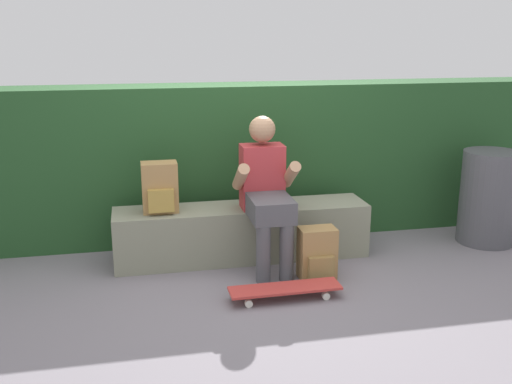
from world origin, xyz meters
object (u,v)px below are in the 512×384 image
object	(u,v)px
person_skater	(266,188)
backpack_on_bench	(160,188)
bench_main	(242,232)
backpack_on_ground	(317,254)
skateboard_near_person	(285,289)
trash_bin	(489,197)

from	to	relation	value
person_skater	backpack_on_bench	xyz separation A→B (m)	(-0.81, 0.20, -0.01)
bench_main	backpack_on_ground	distance (m)	0.72
bench_main	person_skater	bearing A→B (deg)	-53.45
skateboard_near_person	trash_bin	xyz separation A→B (m)	(2.06, 0.78, 0.34)
bench_main	person_skater	distance (m)	0.50
bench_main	backpack_on_ground	bearing A→B (deg)	-47.64
person_skater	backpack_on_bench	size ratio (longest dim) A/B	2.99
person_skater	trash_bin	distance (m)	2.08
bench_main	trash_bin	xyz separation A→B (m)	(2.21, -0.06, 0.19)
person_skater	backpack_on_ground	distance (m)	0.65
skateboard_near_person	backpack_on_ground	world-z (taller)	backpack_on_ground
backpack_on_ground	trash_bin	bearing A→B (deg)	15.19
bench_main	skateboard_near_person	bearing A→B (deg)	-79.80
trash_bin	skateboard_near_person	bearing A→B (deg)	-159.27
trash_bin	backpack_on_ground	bearing A→B (deg)	-164.81
bench_main	backpack_on_bench	world-z (taller)	backpack_on_bench
bench_main	trash_bin	size ratio (longest dim) A/B	2.52
backpack_on_bench	skateboard_near_person	bearing A→B (deg)	-45.84
person_skater	skateboard_near_person	world-z (taller)	person_skater
bench_main	backpack_on_ground	xyz separation A→B (m)	(0.49, -0.53, -0.03)
bench_main	person_skater	size ratio (longest dim) A/B	1.75
backpack_on_bench	bench_main	bearing A→B (deg)	0.82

